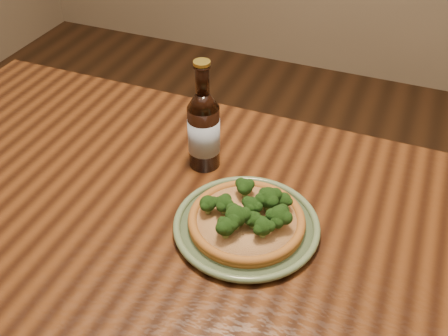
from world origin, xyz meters
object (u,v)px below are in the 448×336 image
at_px(plate, 246,225).
at_px(pizza, 247,218).
at_px(beer_bottle, 204,129).
at_px(table, 198,265).

height_order(plate, pizza, pizza).
bearing_deg(pizza, beer_bottle, 135.10).
height_order(table, pizza, pizza).
distance_m(table, plate, 0.14).
xyz_separation_m(pizza, beer_bottle, (-0.16, 0.16, 0.06)).
relative_size(table, plate, 5.64).
relative_size(table, beer_bottle, 6.32).
bearing_deg(table, plate, 28.53).
distance_m(pizza, beer_bottle, 0.23).
distance_m(table, pizza, 0.16).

